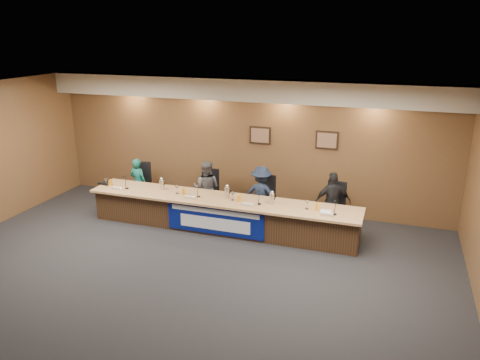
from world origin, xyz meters
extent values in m
plane|color=black|center=(0.00, 0.00, 0.00)|extent=(10.00, 10.00, 0.00)
cube|color=silver|center=(0.00, 0.00, 3.20)|extent=(10.00, 8.00, 0.04)
cube|color=brown|center=(0.00, 4.00, 1.60)|extent=(10.00, 0.04, 3.20)
cube|color=beige|center=(0.00, 3.75, 2.95)|extent=(10.00, 0.50, 0.50)
cube|color=#3A2414|center=(0.00, 2.40, 0.35)|extent=(6.00, 0.80, 0.70)
cube|color=tan|center=(0.00, 2.35, 0.72)|extent=(6.10, 0.95, 0.05)
cube|color=#061265|center=(0.00, 1.99, 0.38)|extent=(2.20, 0.02, 0.65)
cube|color=silver|center=(0.00, 1.97, 0.58)|extent=(2.00, 0.01, 0.10)
cube|color=silver|center=(0.00, 1.97, 0.30)|extent=(1.60, 0.01, 0.28)
cube|color=black|center=(0.40, 3.97, 1.85)|extent=(0.52, 0.04, 0.42)
cube|color=black|center=(2.00, 3.97, 1.85)|extent=(0.52, 0.04, 0.42)
imported|color=#12564D|center=(-2.50, 3.08, 0.62)|extent=(0.48, 0.35, 1.24)
imported|color=#4E4E53|center=(-0.65, 3.08, 0.67)|extent=(0.70, 0.57, 1.35)
imported|color=#151E32|center=(0.70, 3.08, 0.67)|extent=(0.87, 0.51, 1.34)
imported|color=black|center=(2.33, 3.08, 0.68)|extent=(0.87, 0.61, 1.37)
cube|color=black|center=(-2.50, 3.18, 0.48)|extent=(0.56, 0.56, 0.08)
cube|color=black|center=(-0.65, 3.18, 0.48)|extent=(0.52, 0.52, 0.08)
cube|color=black|center=(0.70, 3.18, 0.48)|extent=(0.60, 0.60, 0.08)
cube|color=black|center=(2.33, 3.18, 0.48)|extent=(0.56, 0.56, 0.08)
cube|color=white|center=(-2.50, 2.09, 0.80)|extent=(0.24, 0.08, 0.10)
cylinder|color=black|center=(-2.30, 2.26, 0.76)|extent=(0.07, 0.07, 0.02)
cylinder|color=orange|center=(-2.78, 2.33, 0.82)|extent=(0.06, 0.06, 0.15)
cylinder|color=silver|center=(-2.86, 2.27, 0.84)|extent=(0.08, 0.08, 0.18)
cube|color=white|center=(-0.65, 2.08, 0.80)|extent=(0.24, 0.08, 0.10)
cylinder|color=black|center=(-0.50, 2.28, 0.76)|extent=(0.07, 0.07, 0.02)
cylinder|color=orange|center=(-0.87, 2.30, 0.82)|extent=(0.06, 0.06, 0.15)
cylinder|color=silver|center=(-1.05, 2.33, 0.84)|extent=(0.08, 0.08, 0.18)
cube|color=white|center=(0.68, 2.07, 0.80)|extent=(0.24, 0.08, 0.10)
cylinder|color=black|center=(0.90, 2.28, 0.76)|extent=(0.07, 0.07, 0.02)
cylinder|color=orange|center=(0.46, 2.30, 0.82)|extent=(0.06, 0.06, 0.15)
cylinder|color=silver|center=(0.28, 2.33, 0.84)|extent=(0.08, 0.08, 0.18)
cube|color=white|center=(2.35, 2.06, 0.80)|extent=(0.24, 0.08, 0.10)
cylinder|color=black|center=(2.49, 2.21, 0.76)|extent=(0.07, 0.07, 0.02)
cylinder|color=orange|center=(2.11, 2.33, 0.82)|extent=(0.06, 0.06, 0.15)
cylinder|color=silver|center=(1.91, 2.33, 0.84)|extent=(0.08, 0.08, 0.18)
cylinder|color=silver|center=(-1.49, 2.46, 0.87)|extent=(0.11, 0.11, 0.24)
cylinder|color=silver|center=(0.13, 2.40, 0.88)|extent=(0.11, 0.11, 0.26)
cylinder|color=silver|center=(1.14, 2.39, 0.87)|extent=(0.11, 0.11, 0.24)
cylinder|color=black|center=(-2.98, 2.37, 0.78)|extent=(0.32, 0.32, 0.05)
cube|color=white|center=(2.30, 2.28, 0.75)|extent=(0.26, 0.33, 0.01)
camera|label=1|loc=(3.52, -6.59, 4.28)|focal=35.00mm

